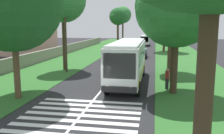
{
  "coord_description": "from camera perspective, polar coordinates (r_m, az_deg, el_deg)",
  "views": [
    {
      "loc": [
        -15.19,
        -4.1,
        5.16
      ],
      "look_at": [
        5.55,
        -0.54,
        1.6
      ],
      "focal_mm": 40.27,
      "sensor_mm": 36.0,
      "label": 1
    }
  ],
  "objects": [
    {
      "name": "roadside_tree_left_2",
      "position": [
        78.7,
        2.37,
        11.64
      ],
      "size": [
        5.97,
        5.17,
        10.66
      ],
      "color": "#3D2D1E",
      "rests_on": "grass_verge_left"
    },
    {
      "name": "grass_verge_left",
      "position": [
        33.01,
        -12.27,
        0.42
      ],
      "size": [
        120.0,
        8.0,
        0.04
      ],
      "primitive_type": "cube",
      "color": "#2D6628",
      "rests_on": "ground"
    },
    {
      "name": "coach_bus",
      "position": [
        22.1,
        3.68,
        1.74
      ],
      "size": [
        11.16,
        2.62,
        3.73
      ],
      "color": "white",
      "rests_on": "ground"
    },
    {
      "name": "roadside_tree_left_0",
      "position": [
        18.71,
        -21.8,
        13.13
      ],
      "size": [
        8.35,
        6.85,
        10.12
      ],
      "color": "brown",
      "rests_on": "grass_verge_left"
    },
    {
      "name": "roadside_tree_right_1",
      "position": [
        27.89,
        13.04,
        13.41
      ],
      "size": [
        5.39,
        4.47,
        9.47
      ],
      "color": "#4C3826",
      "rests_on": "grass_verge_right"
    },
    {
      "name": "centre_line",
      "position": [
        30.9,
        1.98,
        -0.01
      ],
      "size": [
        110.0,
        0.16,
        0.01
      ],
      "primitive_type": "cube",
      "color": "silver",
      "rests_on": "ground"
    },
    {
      "name": "roadside_tree_left_3",
      "position": [
        68.29,
        1.28,
        11.27
      ],
      "size": [
        5.2,
        4.62,
        9.57
      ],
      "color": "#4C3826",
      "rests_on": "grass_verge_left"
    },
    {
      "name": "roadside_tree_left_1",
      "position": [
        29.22,
        -11.42,
        14.43
      ],
      "size": [
        6.19,
        5.14,
        10.38
      ],
      "color": "#3D2D1E",
      "rests_on": "grass_verge_left"
    },
    {
      "name": "roadside_tree_right_2",
      "position": [
        49.4,
        11.82,
        11.96
      ],
      "size": [
        7.34,
        6.24,
        10.61
      ],
      "color": "#4C3826",
      "rests_on": "grass_verge_right"
    },
    {
      "name": "roadside_wall",
      "position": [
        38.78,
        -14.22,
        2.87
      ],
      "size": [
        70.0,
        0.4,
        1.54
      ],
      "primitive_type": "cube",
      "color": "gray",
      "rests_on": "grass_verge_left"
    },
    {
      "name": "trailing_car_1",
      "position": [
        45.84,
        2.14,
        3.97
      ],
      "size": [
        4.3,
        1.78,
        1.43
      ],
      "color": "navy",
      "rests_on": "ground"
    },
    {
      "name": "roadside_tree_right_0",
      "position": [
        19.06,
        13.93,
        12.87
      ],
      "size": [
        7.0,
        6.03,
        9.47
      ],
      "color": "#3D2D1E",
      "rests_on": "grass_verge_right"
    },
    {
      "name": "ground",
      "position": [
        16.56,
        -5.16,
        -8.59
      ],
      "size": [
        160.0,
        160.0,
        0.0
      ],
      "primitive_type": "plane",
      "color": "#262628"
    },
    {
      "name": "utility_pole",
      "position": [
        27.67,
        -10.49,
        6.7
      ],
      "size": [
        0.24,
        1.4,
        7.31
      ],
      "color": "#473828",
      "rests_on": "grass_verge_left"
    },
    {
      "name": "trailing_minibus_0",
      "position": [
        63.19,
        7.53,
        6.25
      ],
      "size": [
        6.0,
        2.14,
        2.53
      ],
      "color": "silver",
      "rests_on": "ground"
    },
    {
      "name": "pedestrian",
      "position": [
        20.67,
        12.41,
        -2.5
      ],
      "size": [
        0.34,
        0.34,
        1.69
      ],
      "color": "#26262D",
      "rests_on": "grass_verge_right"
    },
    {
      "name": "grass_verge_right",
      "position": [
        30.9,
        17.23,
        -0.41
      ],
      "size": [
        120.0,
        8.0,
        0.04
      ],
      "primitive_type": "cube",
      "color": "#2D6628",
      "rests_on": "ground"
    },
    {
      "name": "trailing_car_2",
      "position": [
        51.75,
        3.06,
        4.61
      ],
      "size": [
        4.3,
        1.78,
        1.43
      ],
      "color": "silver",
      "rests_on": "ground"
    },
    {
      "name": "roadside_building",
      "position": [
        48.44,
        -19.56,
        7.15
      ],
      "size": [
        11.3,
        9.39,
        7.04
      ],
      "color": "tan",
      "rests_on": "ground"
    },
    {
      "name": "zebra_crossing",
      "position": [
        14.84,
        -7.07,
        -10.81
      ],
      "size": [
        5.85,
        6.8,
        0.01
      ],
      "color": "silver",
      "rests_on": "ground"
    },
    {
      "name": "trailing_car_0",
      "position": [
        40.09,
        6.65,
        3.11
      ],
      "size": [
        4.3,
        1.78,
        1.43
      ],
      "color": "black",
      "rests_on": "ground"
    }
  ]
}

